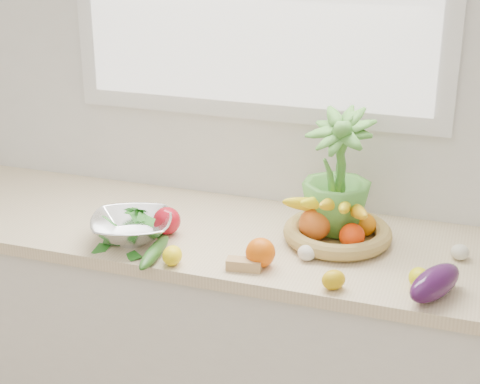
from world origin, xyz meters
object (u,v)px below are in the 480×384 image
(potted_herb, at_px, (337,171))
(cucumber, at_px, (154,252))
(colander_with_spinach, at_px, (132,223))
(apple, at_px, (167,221))
(fruit_basket, at_px, (337,226))
(eggplant, at_px, (435,283))

(potted_herb, bearing_deg, cucumber, -144.51)
(colander_with_spinach, bearing_deg, apple, 49.53)
(fruit_basket, xyz_separation_m, colander_with_spinach, (-0.60, -0.21, 0.01))
(colander_with_spinach, bearing_deg, fruit_basket, 19.31)
(cucumber, height_order, fruit_basket, fruit_basket)
(apple, xyz_separation_m, cucumber, (0.04, -0.17, -0.02))
(cucumber, xyz_separation_m, colander_with_spinach, (-0.11, 0.08, 0.04))
(potted_herb, relative_size, colander_with_spinach, 1.20)
(apple, relative_size, cucumber, 0.39)
(fruit_basket, bearing_deg, cucumber, -148.78)
(cucumber, bearing_deg, fruit_basket, 31.22)
(eggplant, bearing_deg, apple, 170.72)
(cucumber, height_order, potted_herb, potted_herb)
(eggplant, relative_size, potted_herb, 0.55)
(apple, bearing_deg, colander_with_spinach, -130.47)
(apple, height_order, potted_herb, potted_herb)
(apple, xyz_separation_m, colander_with_spinach, (-0.08, -0.09, 0.02))
(eggplant, bearing_deg, potted_herb, 138.31)
(apple, distance_m, cucumber, 0.18)
(fruit_basket, height_order, colander_with_spinach, fruit_basket)
(eggplant, distance_m, fruit_basket, 0.41)
(cucumber, distance_m, colander_with_spinach, 0.15)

